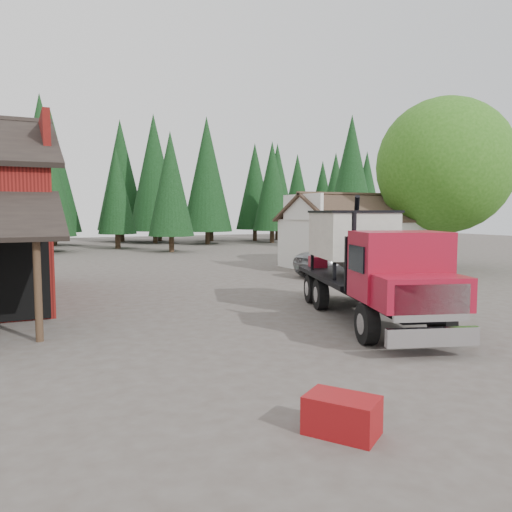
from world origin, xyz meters
name	(u,v)px	position (x,y,z in m)	size (l,w,h in m)	color
ground	(263,337)	(0.00, 0.00, 0.00)	(120.00, 120.00, 0.00)	#483F38
farmhouse	(357,241)	(13.00, 13.00, 1.67)	(8.60, 6.42, 4.65)	silver
deciduous_tree	(445,171)	(17.01, 9.97, 5.91)	(8.00, 8.00, 10.20)	#382619
conifer_backdrop	(83,246)	(0.00, 42.00, 0.00)	(76.00, 16.00, 16.00)	black
near_pine_b	(171,184)	(6.00, 30.00, 5.89)	(3.96, 3.96, 10.40)	#382619
near_pine_c	(351,175)	(22.00, 26.00, 6.89)	(4.84, 4.84, 12.40)	#382619
near_pine_d	(42,165)	(-4.00, 34.00, 7.39)	(5.28, 5.28, 13.40)	#382619
feed_truck	(367,261)	(4.02, 0.61, 1.90)	(5.07, 9.28, 4.06)	black
silver_car	(349,260)	(10.17, 10.00, 0.85)	(2.83, 6.13, 1.70)	#A0A4A8
equip_box	(342,415)	(-1.59, -6.00, 0.30)	(0.70, 1.10, 0.60)	maroon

